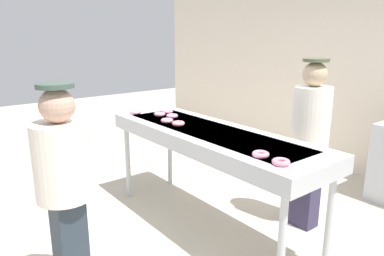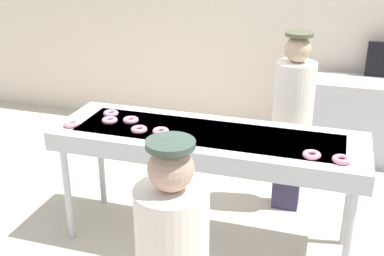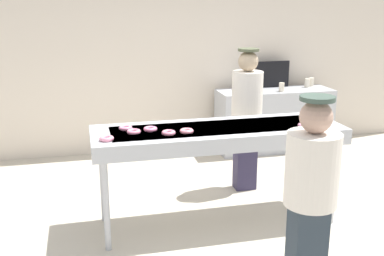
% 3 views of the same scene
% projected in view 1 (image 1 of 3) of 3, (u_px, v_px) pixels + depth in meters
% --- Properties ---
extents(ground_plane, '(16.00, 16.00, 0.00)m').
position_uv_depth(ground_plane, '(209.00, 225.00, 3.58)').
color(ground_plane, beige).
extents(back_wall, '(8.00, 0.12, 3.15)m').
position_uv_depth(back_wall, '(356.00, 56.00, 4.69)').
color(back_wall, beige).
rests_on(back_wall, ground).
extents(fryer_conveyor, '(2.40, 0.75, 0.98)m').
position_uv_depth(fryer_conveyor, '(210.00, 138.00, 3.36)').
color(fryer_conveyor, '#B7BABF').
rests_on(fryer_conveyor, ground).
extents(strawberry_donut_0, '(0.15, 0.15, 0.04)m').
position_uv_depth(strawberry_donut_0, '(178.00, 123.00, 3.52)').
color(strawberry_donut_0, pink).
rests_on(strawberry_donut_0, fryer_conveyor).
extents(strawberry_donut_1, '(0.13, 0.13, 0.04)m').
position_uv_depth(strawberry_donut_1, '(281.00, 162.00, 2.45)').
color(strawberry_donut_1, pink).
rests_on(strawberry_donut_1, fryer_conveyor).
extents(strawberry_donut_2, '(0.16, 0.16, 0.04)m').
position_uv_depth(strawberry_donut_2, '(160.00, 114.00, 3.93)').
color(strawberry_donut_2, pink).
rests_on(strawberry_donut_2, fryer_conveyor).
extents(strawberry_donut_3, '(0.18, 0.18, 0.04)m').
position_uv_depth(strawberry_donut_3, '(261.00, 154.00, 2.61)').
color(strawberry_donut_3, pink).
rests_on(strawberry_donut_3, fryer_conveyor).
extents(strawberry_donut_4, '(0.15, 0.15, 0.04)m').
position_uv_depth(strawberry_donut_4, '(172.00, 116.00, 3.84)').
color(strawberry_donut_4, pink).
rests_on(strawberry_donut_4, fryer_conveyor).
extents(strawberry_donut_5, '(0.17, 0.17, 0.04)m').
position_uv_depth(strawberry_donut_5, '(167.00, 112.00, 4.06)').
color(strawberry_donut_5, pink).
rests_on(strawberry_donut_5, fryer_conveyor).
extents(strawberry_donut_6, '(0.15, 0.15, 0.04)m').
position_uv_depth(strawberry_donut_6, '(167.00, 120.00, 3.63)').
color(strawberry_donut_6, pink).
rests_on(strawberry_donut_6, fryer_conveyor).
extents(strawberry_donut_7, '(0.17, 0.17, 0.04)m').
position_uv_depth(strawberry_donut_7, '(136.00, 112.00, 4.03)').
color(strawberry_donut_7, pink).
rests_on(strawberry_donut_7, fryer_conveyor).
extents(worker_baker, '(0.35, 0.35, 1.64)m').
position_uv_depth(worker_baker, '(310.00, 135.00, 3.37)').
color(worker_baker, '#312C4A').
rests_on(worker_baker, ground).
extents(customer_waiting, '(0.36, 0.36, 1.56)m').
position_uv_depth(customer_waiting, '(65.00, 185.00, 2.33)').
color(customer_waiting, '#28333D').
rests_on(customer_waiting, ground).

